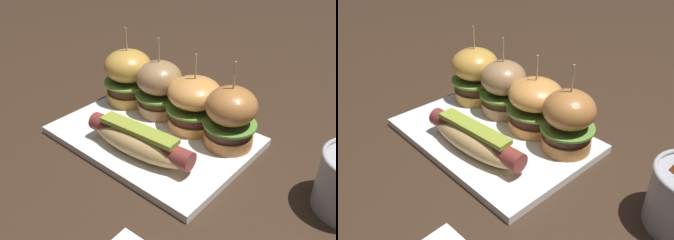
# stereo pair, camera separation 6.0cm
# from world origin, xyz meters

# --- Properties ---
(ground_plane) EXTENTS (3.00, 3.00, 0.00)m
(ground_plane) POSITION_xyz_m (0.00, 0.00, 0.00)
(ground_plane) COLOR #382619
(platter_main) EXTENTS (0.34, 0.24, 0.01)m
(platter_main) POSITION_xyz_m (0.00, 0.00, 0.01)
(platter_main) COLOR white
(platter_main) RESTS_ON ground
(hot_dog) EXTENTS (0.20, 0.07, 0.05)m
(hot_dog) POSITION_xyz_m (0.03, -0.06, 0.04)
(hot_dog) COLOR #DAB069
(hot_dog) RESTS_ON platter_main
(slider_far_left) EXTENTS (0.10, 0.10, 0.15)m
(slider_far_left) POSITION_xyz_m (-0.12, 0.06, 0.07)
(slider_far_left) COLOR gold
(slider_far_left) RESTS_ON platter_main
(slider_center_left) EXTENTS (0.09, 0.09, 0.15)m
(slider_center_left) POSITION_xyz_m (-0.04, 0.06, 0.07)
(slider_center_left) COLOR #A2784D
(slider_center_left) RESTS_ON platter_main
(slider_center_right) EXTENTS (0.10, 0.10, 0.14)m
(slider_center_right) POSITION_xyz_m (0.04, 0.07, 0.06)
(slider_center_right) COLOR #D78F46
(slider_center_right) RESTS_ON platter_main
(slider_far_right) EXTENTS (0.09, 0.09, 0.15)m
(slider_far_right) POSITION_xyz_m (0.12, 0.06, 0.07)
(slider_far_right) COLOR #B7733A
(slider_far_right) RESTS_ON platter_main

